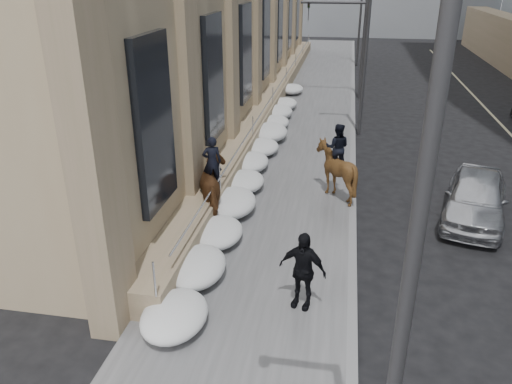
% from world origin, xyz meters
% --- Properties ---
extents(ground, '(140.00, 140.00, 0.00)m').
position_xyz_m(ground, '(0.00, 0.00, 0.00)').
color(ground, black).
rests_on(ground, ground).
extents(sidewalk, '(5.00, 80.00, 0.12)m').
position_xyz_m(sidewalk, '(0.00, 10.00, 0.06)').
color(sidewalk, '#4C4C4F').
rests_on(sidewalk, ground).
extents(curb, '(0.24, 80.00, 0.12)m').
position_xyz_m(curb, '(2.62, 10.00, 0.06)').
color(curb, slate).
rests_on(curb, ground).
extents(streetlight_near, '(1.71, 0.24, 8.00)m').
position_xyz_m(streetlight_near, '(2.74, -6.00, 4.58)').
color(streetlight_near, '#2D2D30').
rests_on(streetlight_near, ground).
extents(streetlight_mid, '(1.71, 0.24, 8.00)m').
position_xyz_m(streetlight_mid, '(2.74, 14.00, 4.58)').
color(streetlight_mid, '#2D2D30').
rests_on(streetlight_mid, ground).
extents(streetlight_far, '(1.71, 0.24, 8.00)m').
position_xyz_m(streetlight_far, '(2.74, 34.00, 4.58)').
color(streetlight_far, '#2D2D30').
rests_on(streetlight_far, ground).
extents(traffic_signal, '(4.10, 0.22, 6.00)m').
position_xyz_m(traffic_signal, '(2.07, 22.00, 4.00)').
color(traffic_signal, '#2D2D30').
rests_on(traffic_signal, ground).
extents(snow_bank, '(1.70, 18.10, 0.76)m').
position_xyz_m(snow_bank, '(-1.42, 8.11, 0.47)').
color(snow_bank, silver).
rests_on(snow_bank, sidewalk).
extents(mounted_horse_left, '(1.88, 2.53, 2.64)m').
position_xyz_m(mounted_horse_left, '(-1.88, 3.81, 1.16)').
color(mounted_horse_left, '#412613').
rests_on(mounted_horse_left, sidewalk).
extents(mounted_horse_right, '(1.66, 1.85, 2.65)m').
position_xyz_m(mounted_horse_right, '(1.95, 6.01, 1.22)').
color(mounted_horse_right, '#412912').
rests_on(mounted_horse_right, sidewalk).
extents(pedestrian, '(1.26, 0.78, 2.00)m').
position_xyz_m(pedestrian, '(1.37, -0.68, 1.12)').
color(pedestrian, black).
rests_on(pedestrian, sidewalk).
extents(car_silver, '(3.01, 4.99, 1.59)m').
position_xyz_m(car_silver, '(6.56, 5.17, 0.79)').
color(car_silver, '#B0B2B9').
rests_on(car_silver, ground).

